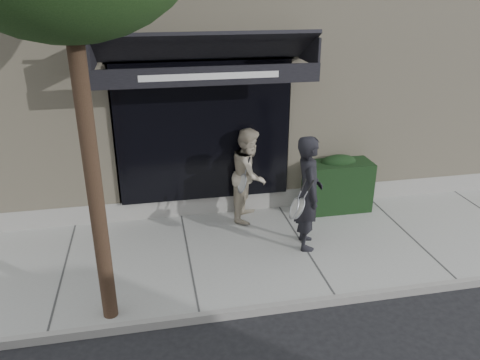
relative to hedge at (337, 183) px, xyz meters
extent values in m
plane|color=black|center=(-1.10, -1.25, -0.66)|extent=(80.00, 80.00, 0.00)
cube|color=gray|center=(-1.10, -1.25, -0.60)|extent=(20.00, 3.00, 0.12)
cube|color=gray|center=(-1.10, -2.80, -0.59)|extent=(20.00, 0.10, 0.14)
cube|color=#BEB091|center=(-1.10, 3.75, 2.09)|extent=(14.00, 7.00, 5.50)
cube|color=gray|center=(-1.10, 0.45, -0.41)|extent=(14.02, 0.42, 0.50)
cube|color=black|center=(-2.60, 0.30, 1.14)|extent=(3.20, 0.30, 2.60)
cube|color=gray|center=(-4.20, 0.45, 1.14)|extent=(0.08, 0.40, 2.60)
cube|color=gray|center=(-1.00, 0.45, 1.14)|extent=(0.08, 0.40, 2.60)
cube|color=gray|center=(-2.60, 0.45, 2.48)|extent=(3.36, 0.40, 0.12)
cube|color=black|center=(-2.60, -0.25, 2.74)|extent=(3.60, 1.03, 0.55)
cube|color=black|center=(-2.60, -0.75, 2.35)|extent=(3.60, 0.05, 0.30)
cube|color=white|center=(-2.60, -0.78, 2.35)|extent=(2.20, 0.01, 0.10)
cube|color=black|center=(-4.38, -0.25, 2.66)|extent=(0.04, 1.00, 0.45)
cube|color=black|center=(-0.82, -0.25, 2.66)|extent=(0.04, 1.00, 0.45)
cube|color=black|center=(0.00, 0.00, -0.04)|extent=(1.30, 0.70, 1.00)
ellipsoid|color=black|center=(0.00, 0.00, 0.46)|extent=(0.71, 0.38, 0.27)
cylinder|color=black|center=(-4.30, -2.55, 1.74)|extent=(0.20, 0.20, 4.80)
imported|color=black|center=(-1.07, -1.28, 0.45)|extent=(0.59, 0.79, 1.98)
torus|color=silver|center=(-1.35, -1.65, 0.37)|extent=(0.15, 0.30, 0.29)
cylinder|color=silver|center=(-1.35, -1.65, 0.37)|extent=(0.12, 0.27, 0.25)
cylinder|color=silver|center=(-1.35, -1.65, 0.37)|extent=(0.17, 0.02, 0.09)
cylinder|color=black|center=(-1.35, -1.65, 0.37)|extent=(0.19, 0.03, 0.11)
torus|color=silver|center=(-1.43, -1.69, 0.40)|extent=(0.13, 0.31, 0.30)
cylinder|color=silver|center=(-1.43, -1.69, 0.40)|extent=(0.10, 0.28, 0.26)
cylinder|color=silver|center=(-1.43, -1.69, 0.40)|extent=(0.18, 0.03, 0.07)
cylinder|color=black|center=(-1.43, -1.69, 0.40)|extent=(0.20, 0.05, 0.09)
imported|color=#B6AA92|center=(-1.80, -0.05, 0.36)|extent=(0.98, 1.07, 1.79)
torus|color=silver|center=(-2.00, -0.33, 0.31)|extent=(0.16, 0.32, 0.30)
cylinder|color=silver|center=(-2.00, -0.33, 0.31)|extent=(0.12, 0.28, 0.26)
cylinder|color=silver|center=(-2.00, -0.33, 0.31)|extent=(0.18, 0.05, 0.07)
cylinder|color=black|center=(-2.00, -0.33, 0.31)|extent=(0.20, 0.06, 0.09)
camera|label=1|loc=(-3.58, -8.03, 3.67)|focal=35.00mm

